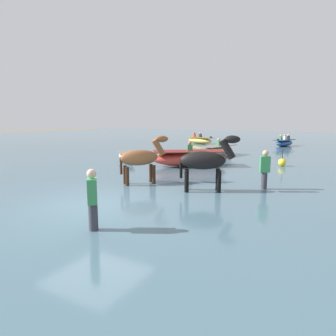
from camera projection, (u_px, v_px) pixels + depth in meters
name	position (u px, v px, depth m)	size (l,w,h in m)	color
ground_plane	(95.00, 214.00, 8.49)	(120.00, 120.00, 0.00)	#756B56
water_surface	(217.00, 163.00, 17.07)	(90.00, 90.00, 0.29)	#476675
horse_lead_chestnut	(141.00, 159.00, 10.96)	(1.44, 1.67, 2.05)	brown
horse_trailing_black	(205.00, 162.00, 9.78)	(1.91, 1.20, 2.14)	black
boat_far_inshore	(126.00, 156.00, 17.49)	(2.37, 2.50, 0.48)	#B2AD9E
boat_distant_west	(190.00, 158.00, 15.13)	(3.88, 3.33, 1.27)	#BC382D
boat_mid_channel	(284.00, 143.00, 26.25)	(1.67, 2.78, 1.05)	#28518E
boat_near_starboard	(200.00, 140.00, 29.07)	(3.27, 2.22, 1.10)	gold
boat_distant_east	(218.00, 151.00, 19.40)	(1.76, 3.24, 1.16)	#B2AD9E
person_wading_mid	(93.00, 204.00, 6.37)	(0.36, 0.37, 1.63)	#383842
person_spectator_far	(265.00, 172.00, 10.13)	(0.37, 0.32, 1.63)	#383842
channel_buoy	(282.00, 162.00, 15.16)	(0.39, 0.39, 0.91)	yellow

